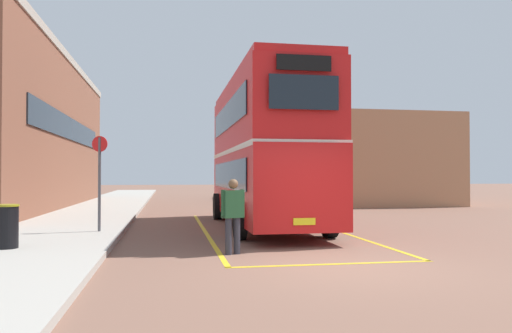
% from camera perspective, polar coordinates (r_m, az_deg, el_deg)
% --- Properties ---
extents(ground_plane, '(135.60, 135.60, 0.00)m').
position_cam_1_polar(ground_plane, '(23.42, -2.15, -5.17)').
color(ground_plane, brown).
extents(sidewalk_left, '(4.00, 57.60, 0.14)m').
position_cam_1_polar(sidewalk_left, '(25.79, -17.43, -4.59)').
color(sidewalk_left, '#A39E93').
rests_on(sidewalk_left, ground).
extents(brick_building_left, '(5.32, 21.45, 7.68)m').
position_cam_1_polar(brick_building_left, '(27.38, -25.95, 3.59)').
color(brick_building_left, brown).
rests_on(brick_building_left, ground).
extents(depot_building_right, '(7.19, 14.71, 5.11)m').
position_cam_1_polar(depot_building_right, '(33.55, 11.37, 0.46)').
color(depot_building_right, '#AD7A56').
rests_on(depot_building_right, ground).
extents(double_decker_bus, '(2.75, 9.81, 4.75)m').
position_cam_1_polar(double_decker_bus, '(16.11, 0.92, 1.90)').
color(double_decker_bus, black).
rests_on(double_decker_bus, ground).
extents(single_deck_bus, '(3.06, 8.51, 3.02)m').
position_cam_1_polar(single_deck_bus, '(34.59, 0.18, -1.13)').
color(single_deck_bus, black).
rests_on(single_deck_bus, ground).
extents(pedestrian_boarding, '(0.52, 0.36, 1.61)m').
position_cam_1_polar(pedestrian_boarding, '(10.58, -2.70, -5.19)').
color(pedestrian_boarding, '#2D2D38').
rests_on(pedestrian_boarding, ground).
extents(litter_bin, '(0.50, 0.50, 0.93)m').
position_cam_1_polar(litter_bin, '(11.77, -26.88, -6.19)').
color(litter_bin, black).
rests_on(litter_bin, sidewalk_left).
extents(bus_stop_sign, '(0.43, 0.15, 2.64)m').
position_cam_1_polar(bus_stop_sign, '(14.32, -17.65, -0.81)').
color(bus_stop_sign, '#4C4C51').
rests_on(bus_stop_sign, sidewalk_left).
extents(bay_marking_yellow, '(4.13, 11.79, 0.01)m').
position_cam_1_polar(bay_marking_yellow, '(14.38, 2.34, -7.75)').
color(bay_marking_yellow, gold).
rests_on(bay_marking_yellow, ground).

